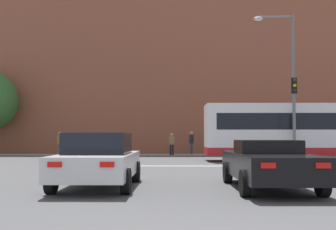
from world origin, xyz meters
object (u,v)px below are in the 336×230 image
(traffic_light_far_right, at_px, (257,120))
(pedestrian_waiting, at_px, (172,142))
(bus_crossing_lead, at_px, (314,131))
(car_saloon_left, at_px, (99,160))
(street_lamp_junction, at_px, (287,72))
(traffic_light_near_right, at_px, (294,106))
(pedestrian_walking_west, at_px, (191,141))
(car_roadster_right, at_px, (268,164))
(pedestrian_walking_east, at_px, (60,141))

(traffic_light_far_right, height_order, pedestrian_waiting, traffic_light_far_right)
(bus_crossing_lead, bearing_deg, traffic_light_far_right, 12.82)
(car_saloon_left, relative_size, street_lamp_junction, 0.56)
(traffic_light_near_right, relative_size, traffic_light_far_right, 1.14)
(pedestrian_walking_west, bearing_deg, street_lamp_junction, 47.64)
(car_saloon_left, distance_m, traffic_light_far_right, 21.57)
(car_roadster_right, xyz_separation_m, traffic_light_far_right, (3.80, 20.04, 1.91))
(pedestrian_walking_east, distance_m, pedestrian_walking_west, 10.09)
(bus_crossing_lead, height_order, pedestrian_walking_east, bus_crossing_lead)
(bus_crossing_lead, bearing_deg, pedestrian_walking_east, 64.68)
(car_saloon_left, relative_size, bus_crossing_lead, 0.36)
(bus_crossing_lead, bearing_deg, car_saloon_left, 140.68)
(pedestrian_walking_east, bearing_deg, traffic_light_near_right, -75.96)
(street_lamp_junction, xyz_separation_m, pedestrian_waiting, (-6.19, 9.08, -3.88))
(car_roadster_right, distance_m, pedestrian_walking_east, 23.30)
(traffic_light_far_right, relative_size, street_lamp_junction, 0.48)
(traffic_light_far_right, xyz_separation_m, pedestrian_waiting, (-6.41, 0.08, -1.64))
(bus_crossing_lead, bearing_deg, pedestrian_walking_west, 36.30)
(car_roadster_right, bearing_deg, street_lamp_junction, 71.63)
(street_lamp_junction, distance_m, pedestrian_walking_east, 17.87)
(traffic_light_near_right, height_order, street_lamp_junction, street_lamp_junction)
(traffic_light_far_right, height_order, street_lamp_junction, street_lamp_junction)
(bus_crossing_lead, xyz_separation_m, pedestrian_walking_west, (-6.56, 8.92, -0.69))
(traffic_light_near_right, height_order, traffic_light_far_right, traffic_light_near_right)
(bus_crossing_lead, distance_m, street_lamp_junction, 3.97)
(car_roadster_right, height_order, traffic_light_near_right, traffic_light_near_right)
(bus_crossing_lead, height_order, street_lamp_junction, street_lamp_junction)
(car_roadster_right, bearing_deg, traffic_light_far_right, 78.84)
(street_lamp_junction, xyz_separation_m, pedestrian_walking_east, (-14.68, 9.44, -3.81))
(car_roadster_right, xyz_separation_m, bus_crossing_lead, (5.49, 12.63, 1.05))
(car_roadster_right, relative_size, bus_crossing_lead, 0.39)
(car_saloon_left, distance_m, pedestrian_waiting, 19.95)
(traffic_light_far_right, bearing_deg, traffic_light_near_right, -91.07)
(bus_crossing_lead, xyz_separation_m, traffic_light_far_right, (-1.68, 7.41, 0.86))
(car_saloon_left, bearing_deg, car_roadster_right, -3.05)
(traffic_light_near_right, distance_m, traffic_light_far_right, 10.15)
(bus_crossing_lead, relative_size, pedestrian_walking_west, 6.95)
(bus_crossing_lead, distance_m, pedestrian_walking_west, 11.09)
(car_roadster_right, relative_size, pedestrian_walking_west, 2.74)
(street_lamp_junction, height_order, pedestrian_waiting, street_lamp_junction)
(car_saloon_left, height_order, car_roadster_right, car_saloon_left)
(car_roadster_right, bearing_deg, pedestrian_waiting, 96.98)
(traffic_light_near_right, distance_m, pedestrian_waiting, 12.13)
(car_roadster_right, xyz_separation_m, pedestrian_waiting, (-2.61, 20.12, 0.27))
(car_saloon_left, height_order, traffic_light_near_right, traffic_light_near_right)
(car_saloon_left, relative_size, pedestrian_walking_west, 2.53)
(car_saloon_left, bearing_deg, bus_crossing_lead, 51.03)
(car_saloon_left, height_order, pedestrian_walking_west, pedestrian_walking_west)
(traffic_light_far_right, bearing_deg, pedestrian_waiting, 179.25)
(pedestrian_waiting, height_order, pedestrian_walking_east, pedestrian_walking_east)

